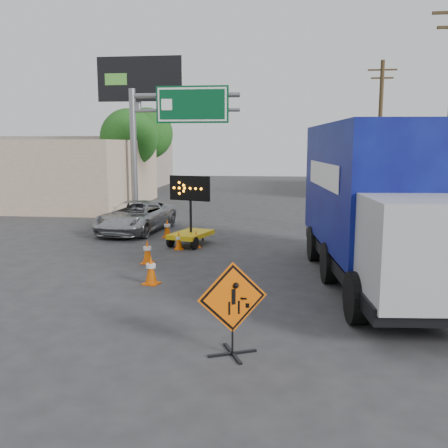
% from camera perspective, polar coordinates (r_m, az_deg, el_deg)
% --- Properties ---
extents(ground, '(100.00, 100.00, 0.00)m').
position_cam_1_polar(ground, '(10.45, -4.37, -12.03)').
color(ground, '#2D2D30').
rests_on(ground, ground).
extents(curb_right, '(0.40, 60.00, 0.12)m').
position_cam_1_polar(curb_right, '(25.39, 18.73, 0.24)').
color(curb_right, gray).
rests_on(curb_right, ground).
extents(sidewalk_right, '(4.00, 60.00, 0.15)m').
position_cam_1_polar(sidewalk_right, '(25.96, 23.70, 0.17)').
color(sidewalk_right, gray).
rests_on(sidewalk_right, ground).
extents(storefront_left_near, '(14.00, 10.00, 4.00)m').
position_cam_1_polar(storefront_left_near, '(33.62, -21.57, 5.47)').
color(storefront_left_near, '#C4AB8E').
rests_on(storefront_left_near, ground).
extents(storefront_left_far, '(12.00, 10.00, 4.40)m').
position_cam_1_polar(storefront_left_far, '(46.76, -14.51, 6.91)').
color(storefront_left_far, '#A6958A').
rests_on(storefront_left_far, ground).
extents(building_right_far, '(10.00, 14.00, 4.60)m').
position_cam_1_polar(building_right_far, '(41.10, 22.59, 6.38)').
color(building_right_far, '#C4AB8E').
rests_on(building_right_far, ground).
extents(highway_gantry, '(6.18, 0.38, 6.90)m').
position_cam_1_polar(highway_gantry, '(28.27, -6.32, 11.71)').
color(highway_gantry, slate).
rests_on(highway_gantry, ground).
extents(billboard, '(6.10, 0.54, 9.85)m').
position_cam_1_polar(billboard, '(37.06, -9.62, 14.55)').
color(billboard, slate).
rests_on(billboard, ground).
extents(utility_pole_far, '(1.80, 0.26, 9.00)m').
position_cam_1_polar(utility_pole_far, '(34.11, 17.36, 10.25)').
color(utility_pole_far, '#40301B').
rests_on(utility_pole_far, ground).
extents(tree_left_near, '(3.71, 3.71, 6.03)m').
position_cam_1_polar(tree_left_near, '(33.08, -10.79, 9.65)').
color(tree_left_near, '#40301B').
rests_on(tree_left_near, ground).
extents(tree_left_far, '(4.10, 4.10, 6.66)m').
position_cam_1_polar(tree_left_far, '(41.05, -8.76, 10.17)').
color(tree_left_far, '#40301B').
rests_on(tree_left_far, ground).
extents(construction_sign, '(1.19, 0.86, 1.72)m').
position_cam_1_polar(construction_sign, '(9.01, 0.99, -9.39)').
color(construction_sign, black).
rests_on(construction_sign, ground).
extents(arrow_board, '(1.62, 2.08, 2.61)m').
position_cam_1_polar(arrow_board, '(18.75, -3.81, -0.64)').
color(arrow_board, gold).
rests_on(arrow_board, ground).
extents(pickup_truck, '(2.83, 5.05, 1.33)m').
position_cam_1_polar(pickup_truck, '(21.87, -10.05, 0.83)').
color(pickup_truck, '#9FA1A6').
rests_on(pickup_truck, ground).
extents(box_truck, '(3.54, 9.31, 4.32)m').
position_cam_1_polar(box_truck, '(13.96, 17.42, 1.27)').
color(box_truck, black).
rests_on(box_truck, ground).
extents(cone_a, '(0.50, 0.50, 0.80)m').
position_cam_1_polar(cone_a, '(13.71, -8.35, -5.19)').
color(cone_a, '#DD5504').
rests_on(cone_a, ground).
extents(cone_b, '(0.41, 0.41, 0.78)m').
position_cam_1_polar(cone_b, '(16.07, -8.75, -3.12)').
color(cone_b, '#DD5504').
rests_on(cone_b, ground).
extents(cone_c, '(0.41, 0.41, 0.65)m').
position_cam_1_polar(cone_c, '(18.32, -3.20, -1.72)').
color(cone_c, '#DD5504').
rests_on(cone_c, ground).
extents(cone_d, '(0.39, 0.39, 0.67)m').
position_cam_1_polar(cone_d, '(18.07, -5.19, -1.87)').
color(cone_d, '#DD5504').
rests_on(cone_d, ground).
extents(cone_e, '(0.43, 0.43, 0.78)m').
position_cam_1_polar(cone_e, '(20.42, -6.50, -0.46)').
color(cone_e, '#DD5504').
rests_on(cone_e, ground).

